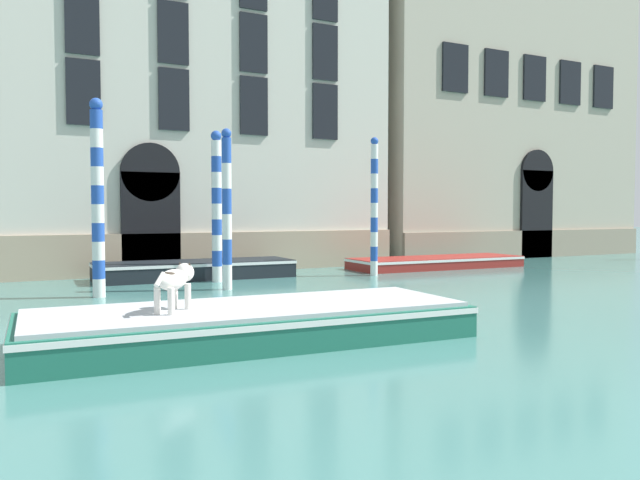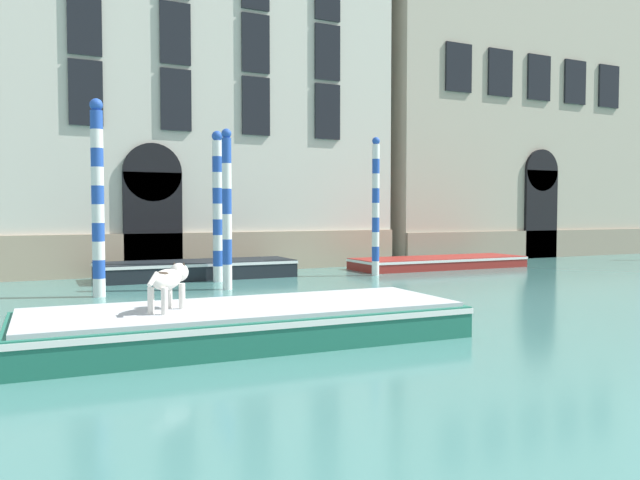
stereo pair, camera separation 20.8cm
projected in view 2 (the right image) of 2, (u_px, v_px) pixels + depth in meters
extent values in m
cube|color=beige|center=(191.00, 69.00, 21.90)|extent=(12.74, 6.00, 13.80)
cube|color=tan|center=(218.00, 252.00, 19.46)|extent=(12.74, 0.16, 1.25)
cube|color=black|center=(153.00, 224.00, 18.53)|extent=(1.73, 0.14, 3.06)
cylinder|color=black|center=(152.00, 172.00, 18.46)|extent=(1.73, 0.14, 1.73)
cube|color=black|center=(86.00, 93.00, 17.57)|extent=(0.92, 0.10, 1.84)
cube|color=black|center=(176.00, 100.00, 18.69)|extent=(0.92, 0.10, 1.84)
cube|color=black|center=(256.00, 106.00, 19.81)|extent=(0.92, 0.10, 1.84)
cube|color=black|center=(327.00, 112.00, 20.93)|extent=(0.92, 0.10, 1.84)
cube|color=black|center=(84.00, 22.00, 17.48)|extent=(0.92, 0.10, 1.84)
cube|color=black|center=(175.00, 33.00, 18.60)|extent=(0.92, 0.10, 1.84)
cube|color=black|center=(256.00, 43.00, 19.72)|extent=(0.92, 0.10, 1.84)
cube|color=black|center=(327.00, 52.00, 20.84)|extent=(0.92, 0.10, 1.84)
cube|color=#B2A893|center=(488.00, 65.00, 27.69)|extent=(12.62, 6.00, 16.80)
cube|color=gray|center=(536.00, 244.00, 25.33)|extent=(12.62, 0.16, 1.12)
cube|color=black|center=(541.00, 214.00, 25.35)|extent=(1.68, 0.14, 3.56)
cylinder|color=black|center=(541.00, 170.00, 25.27)|extent=(1.68, 0.14, 1.68)
cube|color=black|center=(459.00, 68.00, 23.25)|extent=(1.18, 0.10, 1.80)
cube|color=black|center=(500.00, 73.00, 24.13)|extent=(1.18, 0.10, 1.80)
cube|color=black|center=(539.00, 78.00, 25.02)|extent=(1.18, 0.10, 1.80)
cube|color=black|center=(575.00, 82.00, 25.91)|extent=(1.18, 0.10, 1.80)
cube|color=black|center=(609.00, 86.00, 26.79)|extent=(1.18, 0.10, 1.80)
cube|color=#1E6651|center=(246.00, 325.00, 9.21)|extent=(6.51, 2.55, 0.47)
cube|color=white|center=(246.00, 313.00, 9.20)|extent=(6.55, 2.58, 0.08)
cube|color=#B2B7BC|center=(246.00, 307.00, 9.20)|extent=(6.31, 2.36, 0.06)
cylinder|color=silver|center=(169.00, 296.00, 8.92)|extent=(0.09, 0.09, 0.36)
cylinder|color=silver|center=(182.00, 296.00, 8.87)|extent=(0.09, 0.09, 0.36)
cylinder|color=silver|center=(151.00, 301.00, 8.42)|extent=(0.09, 0.09, 0.36)
cylinder|color=silver|center=(164.00, 301.00, 8.37)|extent=(0.09, 0.09, 0.36)
ellipsoid|color=silver|center=(167.00, 280.00, 8.64)|extent=(0.66, 0.70, 0.29)
ellipsoid|color=#382D23|center=(163.00, 275.00, 8.53)|extent=(0.35, 0.36, 0.10)
sphere|color=silver|center=(179.00, 272.00, 8.99)|extent=(0.27, 0.27, 0.27)
cone|color=#382D23|center=(174.00, 265.00, 9.01)|extent=(0.08, 0.08, 0.11)
cone|color=#382D23|center=(184.00, 265.00, 8.97)|extent=(0.08, 0.08, 0.11)
cylinder|color=silver|center=(153.00, 279.00, 8.27)|extent=(0.20, 0.22, 0.19)
cube|color=black|center=(197.00, 270.00, 17.73)|extent=(5.56, 1.87, 0.50)
cube|color=white|center=(197.00, 263.00, 17.72)|extent=(5.59, 1.90, 0.08)
cube|color=#8C7251|center=(197.00, 270.00, 17.73)|extent=(3.07, 1.37, 0.45)
cube|color=maroon|center=(439.00, 263.00, 20.92)|extent=(6.06, 1.97, 0.37)
cube|color=white|center=(439.00, 259.00, 20.92)|extent=(6.10, 2.00, 0.08)
cube|color=#8C7251|center=(439.00, 263.00, 20.93)|extent=(3.34, 1.45, 0.33)
cylinder|color=white|center=(227.00, 277.00, 15.20)|extent=(0.23, 0.23, 0.61)
cylinder|color=#234CAD|center=(227.00, 252.00, 15.17)|extent=(0.23, 0.23, 0.61)
cylinder|color=white|center=(227.00, 227.00, 15.14)|extent=(0.23, 0.23, 0.61)
cylinder|color=#234CAD|center=(227.00, 201.00, 15.11)|extent=(0.23, 0.23, 0.61)
cylinder|color=white|center=(227.00, 176.00, 15.08)|extent=(0.23, 0.23, 0.61)
cylinder|color=#234CAD|center=(226.00, 151.00, 15.06)|extent=(0.23, 0.23, 0.61)
sphere|color=#234CAD|center=(226.00, 134.00, 15.04)|extent=(0.24, 0.24, 0.24)
cylinder|color=white|center=(375.00, 268.00, 18.47)|extent=(0.22, 0.22, 0.43)
cylinder|color=#234CAD|center=(375.00, 254.00, 18.45)|extent=(0.22, 0.22, 0.43)
cylinder|color=white|center=(376.00, 239.00, 18.43)|extent=(0.22, 0.22, 0.43)
cylinder|color=#234CAD|center=(376.00, 225.00, 18.41)|extent=(0.22, 0.22, 0.43)
cylinder|color=white|center=(376.00, 210.00, 18.39)|extent=(0.22, 0.22, 0.43)
cylinder|color=#234CAD|center=(376.00, 196.00, 18.37)|extent=(0.22, 0.22, 0.43)
cylinder|color=white|center=(376.00, 181.00, 18.35)|extent=(0.22, 0.22, 0.43)
cylinder|color=#234CAD|center=(376.00, 166.00, 18.33)|extent=(0.22, 0.22, 0.43)
cylinder|color=white|center=(376.00, 152.00, 18.31)|extent=(0.22, 0.22, 0.43)
sphere|color=#234CAD|center=(376.00, 141.00, 18.30)|extent=(0.23, 0.23, 0.23)
cylinder|color=white|center=(218.00, 274.00, 16.89)|extent=(0.27, 0.27, 0.42)
cylinder|color=#234CAD|center=(218.00, 258.00, 16.87)|extent=(0.27, 0.27, 0.42)
cylinder|color=white|center=(218.00, 243.00, 16.85)|extent=(0.27, 0.27, 0.42)
cylinder|color=#234CAD|center=(218.00, 227.00, 16.83)|extent=(0.27, 0.27, 0.42)
cylinder|color=white|center=(218.00, 211.00, 16.81)|extent=(0.27, 0.27, 0.42)
cylinder|color=#234CAD|center=(218.00, 196.00, 16.79)|extent=(0.27, 0.27, 0.42)
cylinder|color=white|center=(217.00, 180.00, 16.77)|extent=(0.27, 0.27, 0.42)
cylinder|color=#234CAD|center=(217.00, 164.00, 16.75)|extent=(0.27, 0.27, 0.42)
cylinder|color=white|center=(217.00, 149.00, 16.73)|extent=(0.27, 0.27, 0.42)
sphere|color=#234CAD|center=(217.00, 136.00, 16.71)|extent=(0.28, 0.28, 0.28)
cylinder|color=white|center=(99.00, 288.00, 13.91)|extent=(0.27, 0.27, 0.41)
cylinder|color=#234CAD|center=(99.00, 269.00, 13.89)|extent=(0.27, 0.27, 0.41)
cylinder|color=white|center=(99.00, 251.00, 13.87)|extent=(0.27, 0.27, 0.41)
cylinder|color=#234CAD|center=(98.00, 232.00, 13.85)|extent=(0.27, 0.27, 0.41)
cylinder|color=white|center=(98.00, 214.00, 13.83)|extent=(0.27, 0.27, 0.41)
cylinder|color=#234CAD|center=(98.00, 195.00, 13.81)|extent=(0.27, 0.27, 0.41)
cylinder|color=white|center=(97.00, 176.00, 13.79)|extent=(0.27, 0.27, 0.41)
cylinder|color=#234CAD|center=(97.00, 158.00, 13.77)|extent=(0.27, 0.27, 0.41)
cylinder|color=white|center=(97.00, 139.00, 13.75)|extent=(0.27, 0.27, 0.41)
cylinder|color=#234CAD|center=(96.00, 120.00, 13.73)|extent=(0.27, 0.27, 0.41)
sphere|color=#234CAD|center=(96.00, 105.00, 13.72)|extent=(0.28, 0.28, 0.28)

